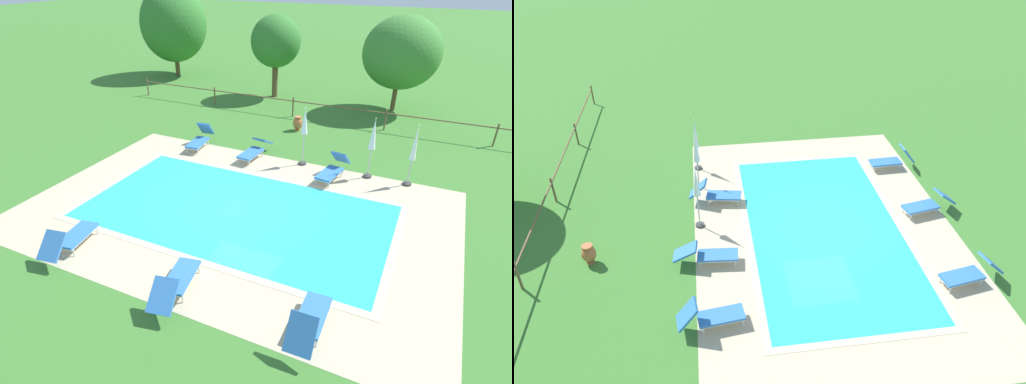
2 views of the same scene
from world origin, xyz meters
TOP-DOWN VIEW (x-y plane):
  - ground_plane at (0.00, 0.00)m, footprint 160.00×160.00m
  - pool_deck_paving at (0.00, 0.00)m, footprint 13.77×9.10m
  - swimming_pool_water at (0.00, 0.00)m, footprint 9.87×5.20m
  - pool_coping_rim at (0.00, 0.00)m, footprint 10.35×5.68m
  - sun_lounger_north_near_steps at (-3.93, 4.14)m, footprint 0.83×1.93m
  - sun_lounger_north_mid at (0.45, -3.99)m, footprint 0.98×2.07m
  - sun_lounger_north_far at (2.22, 3.68)m, footprint 0.92×2.01m
  - sun_lounger_north_end at (3.79, -3.80)m, footprint 0.66×1.87m
  - sun_lounger_south_near_corner at (-1.26, 4.12)m, footprint 0.78×2.11m
  - sun_lounger_south_mid at (-3.29, -3.77)m, footprint 0.92×2.02m
  - patio_umbrella_closed_row_west at (3.43, 4.33)m, footprint 0.32×0.32m
  - patio_umbrella_closed_row_mid_west at (0.79, 4.36)m, footprint 0.32×0.32m
  - patio_umbrella_closed_row_centre at (4.89, 4.33)m, footprint 0.32×0.32m
  - terracotta_urn_near_fence at (-0.71, 7.91)m, footprint 0.46×0.46m
  - perimeter_fence at (0.74, 9.78)m, footprint 24.03×0.08m

SIDE VIEW (x-z plane):
  - ground_plane at x=0.00m, z-range 0.00..0.00m
  - pool_deck_paving at x=0.00m, z-range 0.00..0.01m
  - swimming_pool_water at x=0.00m, z-range 0.00..0.01m
  - pool_coping_rim at x=0.00m, z-range 0.01..0.01m
  - sun_lounger_south_near_corner at x=-1.26m, z-range -0.01..0.72m
  - sun_lounger_north_mid at x=0.45m, z-range -0.05..0.79m
  - sun_lounger_south_mid at x=-3.29m, z-range -0.07..0.83m
  - terracotta_urn_near_fence at x=-0.71m, z-range 0.03..0.74m
  - sun_lounger_north_far at x=2.22m, z-range -0.07..0.84m
  - sun_lounger_north_near_steps at x=-3.93m, z-range -0.10..0.88m
  - sun_lounger_north_end at x=3.79m, z-range -0.10..0.89m
  - perimeter_fence at x=0.74m, z-range 0.19..1.24m
  - patio_umbrella_closed_row_centre at x=4.89m, z-range 0.27..2.61m
  - patio_umbrella_closed_row_west at x=3.43m, z-range 0.38..2.75m
  - patio_umbrella_closed_row_mid_west at x=0.79m, z-range 0.43..2.82m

